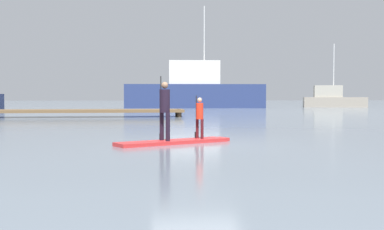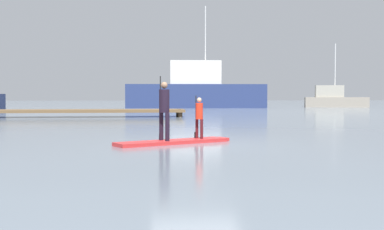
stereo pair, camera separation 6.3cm
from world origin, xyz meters
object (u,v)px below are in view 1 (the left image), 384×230
at_px(paddler_child_solo, 199,115).
at_px(fishing_boat_green_midground, 333,99).
at_px(paddleboard_near, 175,142).
at_px(paddler_adult, 165,107).
at_px(fishing_boat_white_large, 195,91).

xyz_separation_m(paddler_child_solo, fishing_boat_green_midground, (20.98, 39.79, 0.18)).
distance_m(paddleboard_near, paddler_child_solo, 1.13).
bearing_deg(paddler_adult, paddler_child_solo, 26.91).
bearing_deg(fishing_boat_white_large, fishing_boat_green_midground, 3.41).
height_order(paddler_child_solo, fishing_boat_white_large, fishing_boat_white_large).
distance_m(paddler_child_solo, fishing_boat_white_large, 39.10).
relative_size(paddleboard_near, paddler_child_solo, 2.73).
bearing_deg(paddler_child_solo, paddler_adult, -153.09).
bearing_deg(paddler_child_solo, fishing_boat_white_large, 83.24).
bearing_deg(fishing_boat_green_midground, fishing_boat_white_large, -176.59).
height_order(paddler_child_solo, fishing_boat_green_midground, fishing_boat_green_midground).
bearing_deg(fishing_boat_white_large, paddler_adult, -98.18).
height_order(fishing_boat_white_large, fishing_boat_green_midground, fishing_boat_white_large).
bearing_deg(paddler_child_solo, fishing_boat_green_midground, 62.20).
xyz_separation_m(paddleboard_near, fishing_boat_white_large, (5.36, 39.20, 1.77)).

